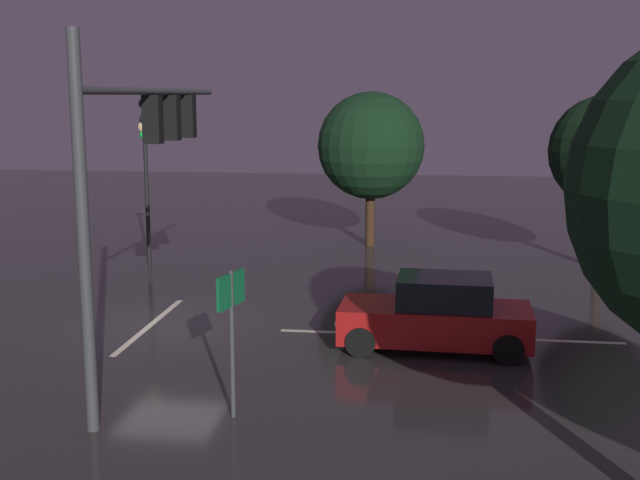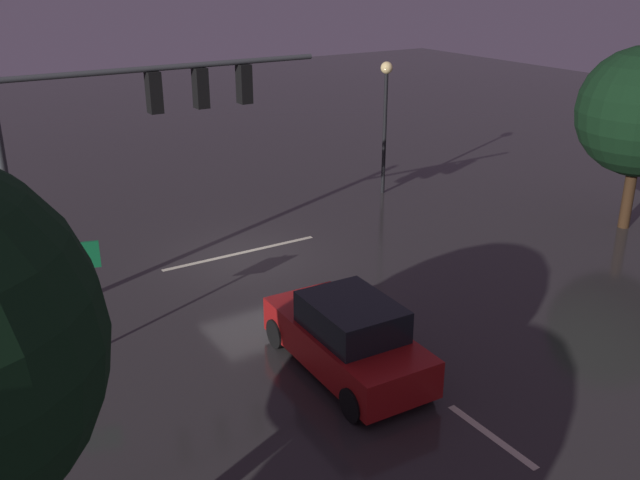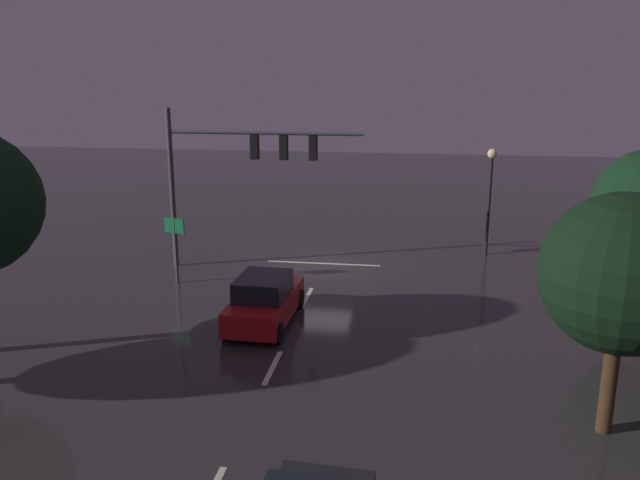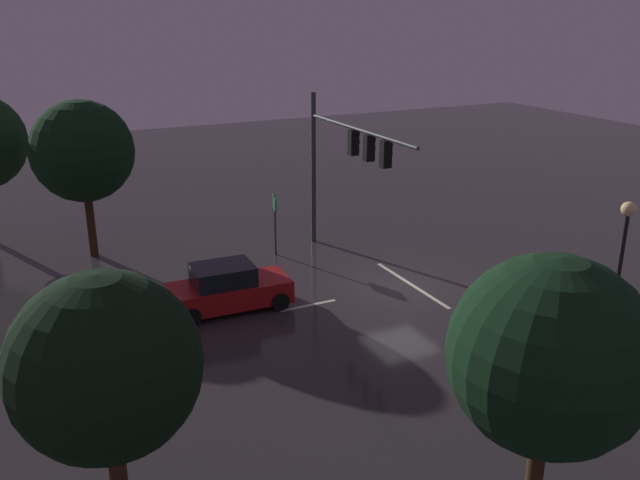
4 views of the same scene
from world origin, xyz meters
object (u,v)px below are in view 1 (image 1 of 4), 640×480
at_px(route_sign, 231,312).
at_px(tree_left_far, 371,146).
at_px(traffic_signal_assembly, 141,149).
at_px(tree_left_near, 605,152).
at_px(street_lamp_left_kerb, 146,164).
at_px(car_approaching, 437,315).

bearing_deg(route_sign, tree_left_far, 175.88).
height_order(traffic_signal_assembly, route_sign, traffic_signal_assembly).
distance_m(traffic_signal_assembly, route_sign, 4.11).
bearing_deg(tree_left_near, street_lamp_left_kerb, -85.18).
bearing_deg(tree_left_far, car_approaching, 10.84).
relative_size(car_approaching, tree_left_near, 0.77).
bearing_deg(traffic_signal_assembly, street_lamp_left_kerb, -160.60).
relative_size(route_sign, tree_left_far, 0.46).
bearing_deg(tree_left_near, car_approaching, -29.88).
relative_size(traffic_signal_assembly, street_lamp_left_kerb, 1.68).
bearing_deg(tree_left_near, route_sign, -33.19).
relative_size(street_lamp_left_kerb, tree_left_far, 0.83).
relative_size(traffic_signal_assembly, tree_left_far, 1.40).
relative_size(street_lamp_left_kerb, tree_left_near, 0.85).
xyz_separation_m(car_approaching, tree_left_far, (-12.73, -2.44, 3.03)).
bearing_deg(route_sign, tree_left_near, 146.81).
distance_m(route_sign, tree_left_far, 17.34).
xyz_separation_m(car_approaching, street_lamp_left_kerb, (-8.23, -9.71, 2.64)).
height_order(traffic_signal_assembly, street_lamp_left_kerb, traffic_signal_assembly).
bearing_deg(traffic_signal_assembly, tree_left_near, 136.18).
bearing_deg(tree_left_far, traffic_signal_assembly, -13.12).
height_order(car_approaching, route_sign, route_sign).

